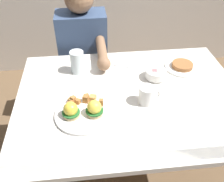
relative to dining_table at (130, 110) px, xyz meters
The scene contains 9 objects.
ground_plane 0.63m from the dining_table, ahead, with size 6.00×6.00×0.00m, color brown.
dining_table is the anchor object (origin of this frame).
eggs_benedict_plate 0.31m from the dining_table, 155.03° to the right, with size 0.27×0.27×0.09m.
fruit_bowl 0.25m from the dining_table, 40.24° to the left, with size 0.12×0.12×0.06m.
coffee_mug 0.18m from the dining_table, 41.88° to the right, with size 0.11×0.08×0.09m.
fork 0.30m from the dining_table, 89.28° to the left, with size 0.15×0.09×0.00m.
water_glass_near 0.41m from the dining_table, 137.18° to the left, with size 0.08×0.08×0.13m.
side_plate 0.43m from the dining_table, 32.10° to the left, with size 0.20×0.20×0.04m.
diner_person 0.65m from the dining_table, 111.76° to the left, with size 0.34×0.54×1.14m.
Camera 1 is at (-0.21, -0.99, 1.59)m, focal length 40.27 mm.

